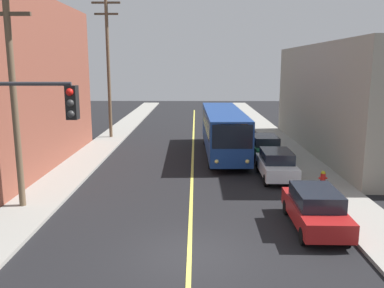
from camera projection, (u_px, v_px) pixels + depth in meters
name	position (u px, v px, depth m)	size (l,w,h in m)	color
ground_plane	(189.00, 255.00, 13.71)	(120.00, 120.00, 0.00)	black
sidewalk_left	(69.00, 174.00, 23.57)	(2.50, 90.00, 0.15)	gray
sidewalk_right	(316.00, 175.00, 23.44)	(2.50, 90.00, 0.15)	gray
lane_stripe_center	(193.00, 157.00, 28.42)	(0.16, 60.00, 0.01)	#D8CC4C
city_bus	(223.00, 129.00, 28.97)	(2.78, 12.20, 3.20)	navy
parked_car_red	(315.00, 208.00, 15.83)	(1.89, 4.43, 1.62)	maroon
parked_car_white	(276.00, 164.00, 22.89)	(1.88, 4.43, 1.62)	silver
parked_car_green	(265.00, 147.00, 27.72)	(1.86, 4.42, 1.62)	#196038
utility_pole_near	(13.00, 85.00, 17.13)	(2.40, 0.28, 9.82)	brown
utility_pole_mid	(108.00, 62.00, 34.27)	(2.40, 0.28, 11.93)	brown
traffic_signal_left_corner	(9.00, 136.00, 12.08)	(3.75, 0.48, 6.00)	#2D2D33
fire_hydrant	(323.00, 178.00, 20.92)	(0.44, 0.26, 0.84)	red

